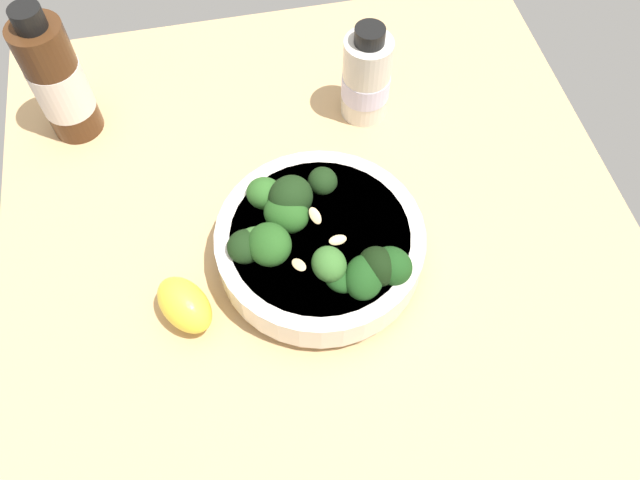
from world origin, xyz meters
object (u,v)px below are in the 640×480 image
Objects in this scene: lemon_wedge at (185,305)px; bottle_short at (366,78)px; bowl_of_broccoli at (318,243)px; bottle_tall at (58,81)px.

bottle_short is (23.72, 23.05, 2.89)cm from lemon_wedge.
bowl_of_broccoli is 34.48cm from bottle_tall.
bottle_short is at bearing 63.46° from bowl_of_broccoli.
bottle_tall is at bearing 135.12° from bowl_of_broccoli.
lemon_wedge is 0.39× the size of bottle_tall.
bottle_short reaches higher than bowl_of_broccoli.
bowl_of_broccoli is at bearing 13.93° from lemon_wedge.
lemon_wedge is 33.20cm from bottle_short.
bottle_short is at bearing 44.18° from lemon_wedge.
bottle_short is (34.08, -4.60, -2.04)cm from bottle_tall.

